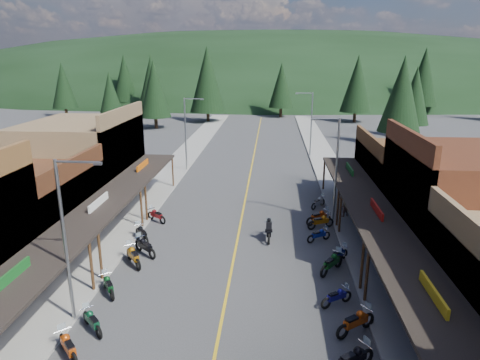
% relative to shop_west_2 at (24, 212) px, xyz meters
% --- Properties ---
extents(ground, '(220.00, 220.00, 0.00)m').
position_rel_shop_west_2_xyz_m(ground, '(13.75, -1.70, -2.53)').
color(ground, '#38383A').
rests_on(ground, ground).
extents(centerline, '(0.15, 90.00, 0.01)m').
position_rel_shop_west_2_xyz_m(centerline, '(13.75, 18.30, -2.53)').
color(centerline, gold).
rests_on(centerline, ground).
extents(sidewalk_west, '(3.40, 94.00, 0.15)m').
position_rel_shop_west_2_xyz_m(sidewalk_west, '(5.05, 18.30, -2.46)').
color(sidewalk_west, gray).
rests_on(sidewalk_west, ground).
extents(sidewalk_east, '(3.40, 94.00, 0.15)m').
position_rel_shop_west_2_xyz_m(sidewalk_east, '(22.45, 18.30, -2.46)').
color(sidewalk_east, gray).
rests_on(sidewalk_east, ground).
extents(shop_west_2, '(10.90, 9.00, 6.20)m').
position_rel_shop_west_2_xyz_m(shop_west_2, '(0.00, 0.00, 0.00)').
color(shop_west_2, '#3F2111').
rests_on(shop_west_2, ground).
extents(shop_west_3, '(10.90, 10.20, 8.20)m').
position_rel_shop_west_2_xyz_m(shop_west_3, '(-0.03, 9.60, 0.99)').
color(shop_west_3, brown).
rests_on(shop_west_3, ground).
extents(shop_east_2, '(10.90, 9.00, 8.20)m').
position_rel_shop_west_2_xyz_m(shop_east_2, '(27.54, 0.00, 0.99)').
color(shop_east_2, '#562B19').
rests_on(shop_east_2, ground).
extents(shop_east_3, '(10.90, 10.20, 6.20)m').
position_rel_shop_west_2_xyz_m(shop_east_3, '(27.51, 9.60, -0.00)').
color(shop_east_3, '#4C2D16').
rests_on(shop_east_3, ground).
extents(streetlight_0, '(2.16, 0.18, 8.00)m').
position_rel_shop_west_2_xyz_m(streetlight_0, '(6.80, -7.70, 1.93)').
color(streetlight_0, gray).
rests_on(streetlight_0, ground).
extents(streetlight_1, '(2.16, 0.18, 8.00)m').
position_rel_shop_west_2_xyz_m(streetlight_1, '(6.80, 20.30, 1.93)').
color(streetlight_1, gray).
rests_on(streetlight_1, ground).
extents(streetlight_2, '(2.16, 0.18, 8.00)m').
position_rel_shop_west_2_xyz_m(streetlight_2, '(20.71, 6.30, 1.93)').
color(streetlight_2, gray).
rests_on(streetlight_2, ground).
extents(streetlight_3, '(2.16, 0.18, 8.00)m').
position_rel_shop_west_2_xyz_m(streetlight_3, '(20.71, 28.30, 1.93)').
color(streetlight_3, gray).
rests_on(streetlight_3, ground).
extents(ridge_hill, '(310.00, 140.00, 60.00)m').
position_rel_shop_west_2_xyz_m(ridge_hill, '(13.75, 133.30, -2.53)').
color(ridge_hill, black).
rests_on(ridge_hill, ground).
extents(pine_0, '(5.04, 5.04, 11.00)m').
position_rel_shop_west_2_xyz_m(pine_0, '(-26.25, 60.30, 3.95)').
color(pine_0, black).
rests_on(pine_0, ground).
extents(pine_1, '(5.88, 5.88, 12.50)m').
position_rel_shop_west_2_xyz_m(pine_1, '(-10.25, 68.30, 4.70)').
color(pine_1, black).
rests_on(pine_1, ground).
extents(pine_2, '(6.72, 6.72, 14.00)m').
position_rel_shop_west_2_xyz_m(pine_2, '(3.75, 56.30, 5.46)').
color(pine_2, black).
rests_on(pine_2, ground).
extents(pine_3, '(5.04, 5.04, 11.00)m').
position_rel_shop_west_2_xyz_m(pine_3, '(17.75, 64.30, 3.95)').
color(pine_3, black).
rests_on(pine_3, ground).
extents(pine_4, '(5.88, 5.88, 12.50)m').
position_rel_shop_west_2_xyz_m(pine_4, '(31.75, 58.30, 4.70)').
color(pine_4, black).
rests_on(pine_4, ground).
extents(pine_5, '(6.72, 6.72, 14.00)m').
position_rel_shop_west_2_xyz_m(pine_5, '(47.75, 70.30, 5.46)').
color(pine_5, black).
rests_on(pine_5, ground).
extents(pine_7, '(5.88, 5.88, 12.50)m').
position_rel_shop_west_2_xyz_m(pine_7, '(-18.25, 74.30, 4.70)').
color(pine_7, black).
rests_on(pine_7, ground).
extents(pine_8, '(4.48, 4.48, 10.00)m').
position_rel_shop_west_2_xyz_m(pine_8, '(-8.25, 38.30, 3.44)').
color(pine_8, black).
rests_on(pine_8, ground).
extents(pine_9, '(4.93, 4.93, 10.80)m').
position_rel_shop_west_2_xyz_m(pine_9, '(37.75, 43.30, 3.85)').
color(pine_9, black).
rests_on(pine_9, ground).
extents(pine_10, '(5.38, 5.38, 11.60)m').
position_rel_shop_west_2_xyz_m(pine_10, '(-4.25, 48.30, 4.25)').
color(pine_10, black).
rests_on(pine_10, ground).
extents(pine_11, '(5.82, 5.82, 12.40)m').
position_rel_shop_west_2_xyz_m(pine_11, '(33.75, 36.30, 4.65)').
color(pine_11, black).
rests_on(pine_11, ground).
extents(bike_west_4, '(2.01, 2.10, 1.25)m').
position_rel_shop_west_2_xyz_m(bike_west_4, '(7.65, -10.34, -1.91)').
color(bike_west_4, '#C4470E').
rests_on(bike_west_4, ground).
extents(bike_west_5, '(1.88, 1.91, 1.15)m').
position_rel_shop_west_2_xyz_m(bike_west_5, '(7.90, -8.46, -1.96)').
color(bike_west_5, '#0D4327').
rests_on(bike_west_5, ground).
extents(bike_west_6, '(1.70, 2.05, 1.16)m').
position_rel_shop_west_2_xyz_m(bike_west_6, '(7.47, -5.30, -1.96)').
color(bike_west_6, '#0D411A').
rests_on(bike_west_6, ground).
extents(bike_west_7, '(1.98, 2.32, 1.32)m').
position_rel_shop_west_2_xyz_m(bike_west_7, '(7.75, -1.93, -1.87)').
color(bike_west_7, '#AA650C').
rests_on(bike_west_7, ground).
extents(bike_west_8, '(2.18, 2.07, 1.29)m').
position_rel_shop_west_2_xyz_m(bike_west_8, '(8.07, -0.56, -1.89)').
color(bike_west_8, black).
rests_on(bike_west_8, ground).
extents(bike_west_9, '(1.90, 2.19, 1.25)m').
position_rel_shop_west_2_xyz_m(bike_west_9, '(7.25, 1.47, -1.91)').
color(bike_west_9, black).
rests_on(bike_west_9, ground).
extents(bike_west_10, '(2.03, 1.77, 1.16)m').
position_rel_shop_west_2_xyz_m(bike_west_10, '(7.30, 5.09, -1.95)').
color(bike_west_10, maroon).
rests_on(bike_west_10, ground).
extents(bike_east_4, '(2.28, 1.92, 1.29)m').
position_rel_shop_west_2_xyz_m(bike_east_4, '(19.40, -10.27, -1.89)').
color(bike_east_4, black).
rests_on(bike_east_4, ground).
extents(bike_east_5, '(2.30, 1.98, 1.31)m').
position_rel_shop_west_2_xyz_m(bike_east_5, '(19.99, -7.71, -1.88)').
color(bike_east_5, '#C9480E').
rests_on(bike_east_5, ground).
extents(bike_east_6, '(1.94, 1.54, 1.08)m').
position_rel_shop_west_2_xyz_m(bike_east_6, '(19.45, -5.46, -1.99)').
color(bike_east_6, navy).
rests_on(bike_east_6, ground).
extents(bike_east_7, '(2.02, 2.30, 1.32)m').
position_rel_shop_west_2_xyz_m(bike_east_7, '(19.65, -1.96, -1.87)').
color(bike_east_7, '#0D4115').
rests_on(bike_east_7, ground).
extents(bike_east_8, '(1.73, 1.83, 1.08)m').
position_rel_shop_west_2_xyz_m(bike_east_8, '(20.25, -0.60, -1.99)').
color(bike_east_8, navy).
rests_on(bike_east_8, ground).
extents(bike_east_9, '(1.91, 1.49, 1.06)m').
position_rel_shop_west_2_xyz_m(bike_east_9, '(19.35, 2.38, -2.00)').
color(bike_east_9, navy).
rests_on(bike_east_9, ground).
extents(bike_east_10, '(2.22, 1.55, 1.21)m').
position_rel_shop_west_2_xyz_m(bike_east_10, '(19.72, 4.71, -1.93)').
color(bike_east_10, '#BF6A0D').
rests_on(bike_east_10, ground).
extents(bike_east_11, '(2.29, 1.86, 1.28)m').
position_rel_shop_west_2_xyz_m(bike_east_11, '(19.66, 5.54, -1.89)').
color(bike_east_11, '#9F340B').
rests_on(bike_east_11, ground).
extents(bike_east_12, '(1.67, 1.88, 1.08)m').
position_rel_shop_west_2_xyz_m(bike_east_12, '(19.99, 9.19, -1.99)').
color(bike_east_12, '#97979C').
rests_on(bike_east_12, ground).
extents(rider_on_bike, '(0.77, 2.24, 1.70)m').
position_rel_shop_west_2_xyz_m(rider_on_bike, '(15.92, 2.43, -1.85)').
color(rider_on_bike, black).
rests_on(rider_on_bike, ground).
extents(pedestrian_east_a, '(0.56, 0.68, 1.60)m').
position_rel_shop_west_2_xyz_m(pedestrian_east_a, '(22.38, -8.50, -1.58)').
color(pedestrian_east_a, '#2A2132').
rests_on(pedestrian_east_a, sidewalk_east).
extents(pedestrian_east_b, '(0.90, 0.76, 1.61)m').
position_rel_shop_west_2_xyz_m(pedestrian_east_b, '(21.74, 7.03, -1.58)').
color(pedestrian_east_b, brown).
rests_on(pedestrian_east_b, sidewalk_east).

